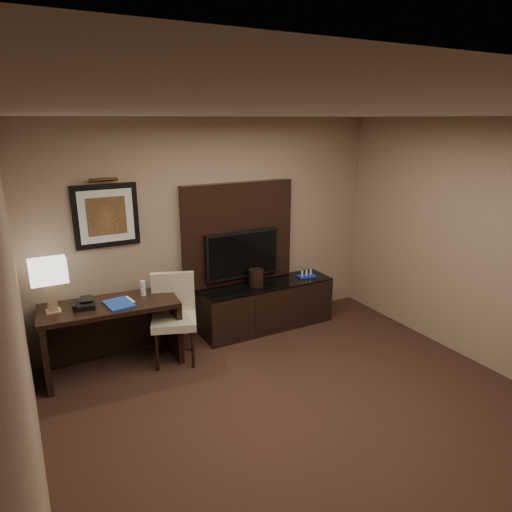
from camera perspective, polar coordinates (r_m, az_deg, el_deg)
floor at (r=4.36m, az=9.52°, el=-21.43°), size 4.50×5.00×0.01m
ceiling at (r=3.44m, az=11.77°, el=16.90°), size 4.50×5.00×0.01m
wall_back at (r=5.75m, az=-5.19°, el=3.39°), size 4.50×0.01×2.70m
wall_left at (r=2.96m, az=-26.86°, el=-11.76°), size 0.01×5.00×2.70m
desk at (r=5.32m, az=-17.53°, el=-9.53°), size 1.48×0.72×0.77m
credenza at (r=6.07m, az=1.35°, el=-6.20°), size 1.78×0.50×0.61m
tv_wall_panel at (r=5.83m, az=-2.23°, el=2.84°), size 1.50×0.12×1.30m
tv at (r=5.81m, az=-1.77°, el=0.24°), size 1.00×0.08×0.60m
artwork at (r=5.30m, az=-18.23°, el=4.80°), size 0.70×0.04×0.70m
picture_light at (r=5.20m, az=-18.55°, el=9.04°), size 0.04×0.04×0.30m
desk_chair at (r=5.25m, az=-10.22°, el=-7.86°), size 0.65×0.69×1.02m
table_lamp at (r=5.07m, az=-24.32°, el=-3.60°), size 0.37×0.27×0.54m
desk_phone at (r=5.13m, az=-20.72°, el=-5.52°), size 0.24×0.22×0.11m
blue_folder at (r=5.11m, az=-16.79°, el=-5.75°), size 0.30×0.37×0.02m
book at (r=5.10m, az=-17.08°, el=-4.62°), size 0.16×0.05×0.22m
water_bottle at (r=5.27m, az=-13.95°, el=-3.93°), size 0.07×0.07×0.17m
ice_bucket at (r=5.85m, az=0.00°, el=-2.72°), size 0.23×0.23×0.22m
minibar_tray at (r=6.23m, az=6.32°, el=-2.23°), size 0.26×0.19×0.09m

